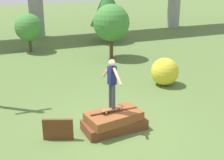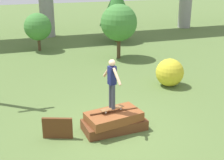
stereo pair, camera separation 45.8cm
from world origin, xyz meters
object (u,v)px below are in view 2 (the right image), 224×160
Objects in this scene: tree_behind_left at (38,27)px; skateboard at (112,108)px; tree_mid_back at (117,6)px; skater at (112,81)px; bush_yellow_flowering at (170,72)px; tree_behind_right at (119,23)px.

skateboard is at bearing -84.57° from tree_behind_left.
skater is at bearing -110.26° from tree_mid_back.
tree_mid_back reaches higher than tree_behind_left.
tree_behind_left is 9.74m from bush_yellow_flowering.
tree_mid_back is (4.51, 12.22, 1.79)m from skateboard.
bush_yellow_flowering is (3.77, 3.03, -0.13)m from skateboard.
skateboard is 0.95m from skater.
tree_behind_right reaches higher than skater.
tree_mid_back is at bearing 8.15° from tree_behind_left.
tree_behind_right is at bearing 68.68° from skater.
tree_behind_right is 2.51× the size of bush_yellow_flowering.
tree_mid_back is (4.51, 12.22, 0.84)m from skater.
tree_behind_left is 0.61× the size of tree_mid_back.
skater is at bearing -141.21° from bush_yellow_flowering.
skater is 11.48m from tree_behind_left.
tree_mid_back is at bearing 85.36° from bush_yellow_flowering.
tree_behind_right is at bearing 96.60° from bush_yellow_flowering.
tree_behind_left is at bearing -171.85° from tree_mid_back.
skateboard is 0.51× the size of skater.
skateboard is 0.26× the size of tree_behind_right.
tree_mid_back reaches higher than tree_behind_right.
skater is 8.74m from tree_behind_right.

